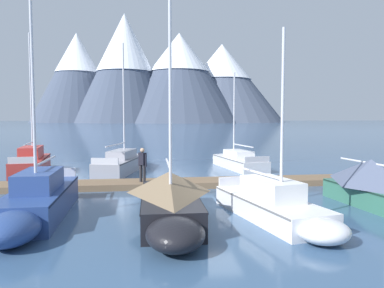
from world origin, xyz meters
The scene contains 14 objects.
ground_plane centered at (0.00, 0.00, 0.00)m, with size 700.00×700.00×0.00m, color #38567A.
mountain_west_summit centered at (-51.65, 241.26, 30.95)m, with size 61.73×61.73×59.07m.
mountain_central_massif centered at (-18.93, 223.38, 36.13)m, with size 63.72×63.72×67.76m.
mountain_shoulder_ridge centered at (15.34, 224.47, 29.77)m, with size 84.44×84.44×56.93m.
mountain_east_summit centered at (45.51, 237.84, 27.88)m, with size 84.23×84.23×53.09m.
dock centered at (0.00, 4.00, 0.15)m, with size 21.73×2.47×0.30m.
sailboat_nearest_berth centered at (-9.67, 9.27, 0.67)m, with size 2.52×6.89×8.69m.
sailboat_second_berth centered at (-6.17, -1.67, 0.63)m, with size 2.07×7.12×8.53m.
sailboat_mid_dock_port centered at (-4.10, 9.80, 0.57)m, with size 3.19×7.56×8.28m.
sailboat_mid_dock_starboard centered at (-1.64, -2.43, 0.75)m, with size 2.11×6.64×7.84m.
sailboat_far_berth centered at (1.91, -2.64, 0.52)m, with size 3.01×6.37×6.37m.
sailboat_outer_slip centered at (3.60, 10.61, 0.49)m, with size 2.86×7.01×6.64m.
sailboat_end_of_dock centered at (6.43, -1.37, 0.87)m, with size 2.27×5.97×7.84m.
person_on_dock centered at (-2.71, 3.69, 1.26)m, with size 0.42×0.46×1.69m.
Camera 1 is at (-2.22, -14.63, 3.51)m, focal length 34.69 mm.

